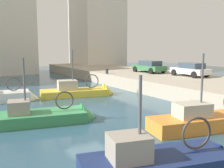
% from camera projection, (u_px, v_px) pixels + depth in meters
% --- Properties ---
extents(water_surface, '(80.00, 80.00, 0.00)m').
position_uv_depth(water_surface, '(88.00, 114.00, 16.34)').
color(water_surface, '#2D5166').
rests_on(water_surface, ground).
extents(quay_wall, '(9.00, 56.00, 1.20)m').
position_uv_depth(quay_wall, '(209.00, 88.00, 22.29)').
color(quay_wall, '#ADA08C').
rests_on(quay_wall, ground).
extents(fishing_boat_orange, '(6.91, 3.15, 4.58)m').
position_uv_depth(fishing_boat_orange, '(211.00, 126.00, 13.39)').
color(fishing_boat_orange, orange).
rests_on(fishing_boat_orange, ground).
extents(fishing_boat_yellow, '(6.60, 3.39, 4.81)m').
position_uv_depth(fishing_boat_yellow, '(80.00, 94.00, 22.27)').
color(fishing_boat_yellow, gold).
rests_on(fishing_boat_yellow, ground).
extents(fishing_boat_green, '(5.98, 3.15, 4.47)m').
position_uv_depth(fishing_boat_green, '(48.00, 121.00, 14.45)').
color(fishing_boat_green, '#388951').
rests_on(fishing_boat_green, ground).
extents(parked_car_green, '(2.02, 4.13, 1.34)m').
position_uv_depth(parked_car_green, '(149.00, 66.00, 29.75)').
color(parked_car_green, '#387547').
rests_on(parked_car_green, quay_wall).
extents(parked_car_white, '(1.99, 3.91, 1.35)m').
position_uv_depth(parked_car_white, '(190.00, 69.00, 25.92)').
color(parked_car_white, silver).
rests_on(parked_car_white, quay_wall).
extents(mooring_bollard_north, '(0.28, 0.28, 0.55)m').
position_uv_depth(mooring_bollard_north, '(107.00, 71.00, 28.38)').
color(mooring_bollard_north, '#2D2D33').
rests_on(mooring_bollard_north, quay_wall).
extents(waterfront_building_west, '(7.67, 7.67, 22.64)m').
position_uv_depth(waterfront_building_west, '(97.00, 3.00, 44.06)').
color(waterfront_building_west, silver).
rests_on(waterfront_building_west, ground).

